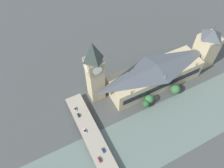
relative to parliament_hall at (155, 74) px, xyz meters
The scene contains 14 objects.
ground_plane 22.89m from the parliament_hall, 154.58° to the left, with size 600.00×600.00×0.00m, color #424442.
river_water 50.54m from the parliament_hall, behind, with size 50.62×360.00×0.30m, color slate.
parliament_hall is the anchor object (origin of this frame).
clock_tower 63.24m from the parliament_hall, 77.68° to the left, with size 14.26×14.26×66.78m.
victoria_tower 61.34m from the parliament_hall, 89.95° to the right, with size 18.53×18.53×49.03m.
road_bridge 93.75m from the parliament_hall, 121.06° to the left, with size 133.23×15.01×5.01m.
car_northbound_lead 86.40m from the parliament_hall, 103.55° to the left, with size 4.19×1.85×1.41m.
car_northbound_tail 83.09m from the parliament_hall, 92.50° to the left, with size 3.92×1.82×1.45m.
car_southbound_lead 95.83m from the parliament_hall, 119.96° to the left, with size 4.66×1.81×1.39m.
car_southbound_mid 88.32m from the parliament_hall, 118.82° to the left, with size 4.32×1.85×1.30m.
car_southbound_tail 83.32m from the parliament_hall, 87.38° to the left, with size 4.42×1.78×1.47m.
tree_embankment_near 23.80m from the parliament_hall, 150.70° to the right, with size 9.28×9.28×10.68m.
tree_embankment_mid 31.88m from the parliament_hall, 131.78° to the left, with size 6.50×6.50×9.07m.
tree_embankment_far 26.37m from the parliament_hall, 135.19° to the left, with size 8.32×8.32×10.91m.
Camera 1 is at (-86.98, 93.11, 174.18)m, focal length 35.00 mm.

